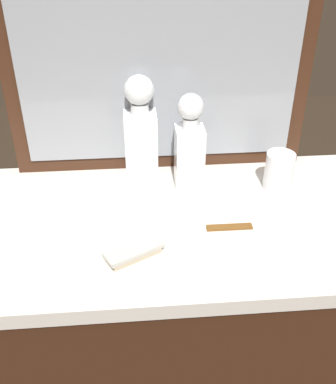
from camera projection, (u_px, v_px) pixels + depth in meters
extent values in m
cube|color=#381E11|center=(168.00, 347.00, 1.41)|extent=(1.13, 0.55, 0.89)
cube|color=silver|center=(168.00, 225.00, 1.16)|extent=(1.17, 0.57, 0.04)
cube|color=#381E11|center=(159.00, 32.00, 1.16)|extent=(0.81, 0.03, 0.77)
cube|color=gray|center=(159.00, 33.00, 1.14)|extent=(0.73, 0.01, 0.69)
cube|color=white|center=(141.00, 146.00, 1.26)|extent=(0.09, 0.09, 0.19)
cube|color=#9E5619|center=(141.00, 154.00, 1.28)|extent=(0.07, 0.07, 0.14)
cylinder|color=white|center=(140.00, 109.00, 1.20)|extent=(0.05, 0.05, 0.03)
sphere|color=white|center=(139.00, 90.00, 1.18)|extent=(0.08, 0.08, 0.08)
cube|color=white|center=(189.00, 158.00, 1.22)|extent=(0.07, 0.07, 0.17)
cube|color=#9E5619|center=(189.00, 166.00, 1.24)|extent=(0.06, 0.06, 0.13)
cylinder|color=white|center=(190.00, 123.00, 1.17)|extent=(0.04, 0.04, 0.03)
sphere|color=white|center=(191.00, 107.00, 1.14)|extent=(0.07, 0.07, 0.07)
cylinder|color=white|center=(279.00, 171.00, 1.24)|extent=(0.08, 0.08, 0.10)
cylinder|color=silver|center=(277.00, 185.00, 1.26)|extent=(0.07, 0.07, 0.01)
cube|color=#B7A88C|center=(134.00, 254.00, 1.03)|extent=(0.13, 0.10, 0.01)
cube|color=#B7B5AD|center=(134.00, 250.00, 1.02)|extent=(0.14, 0.11, 0.01)
cube|color=brown|center=(229.00, 227.00, 1.11)|extent=(0.11, 0.02, 0.01)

